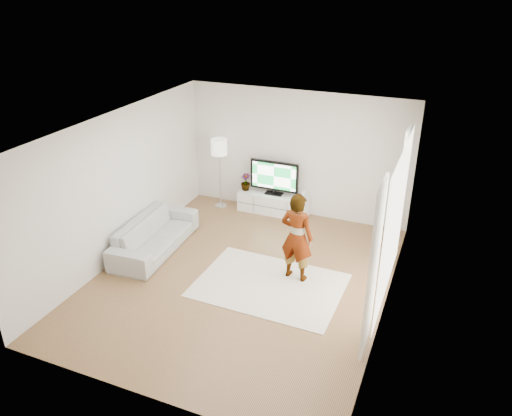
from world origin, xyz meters
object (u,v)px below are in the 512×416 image
at_px(media_console, 273,203).
at_px(floor_lamp, 219,150).
at_px(rug, 269,285).
at_px(sofa, 155,235).
at_px(player, 297,237).
at_px(television, 274,177).

xyz_separation_m(media_console, floor_lamp, (-1.27, -0.14, 1.16)).
bearing_deg(rug, sofa, 172.56).
bearing_deg(player, floor_lamp, -32.73).
height_order(television, player, player).
distance_m(television, rug, 3.10).
relative_size(television, player, 0.68).
height_order(rug, sofa, sofa).
height_order(media_console, player, player).
relative_size(player, floor_lamp, 1.00).
height_order(television, sofa, television).
relative_size(television, sofa, 0.51).
height_order(player, floor_lamp, player).
xyz_separation_m(player, sofa, (-2.89, -0.09, -0.51)).
distance_m(television, player, 2.73).
distance_m(media_console, sofa, 2.92).
relative_size(rug, player, 1.53).
xyz_separation_m(rug, floor_lamp, (-2.24, 2.65, 1.38)).
bearing_deg(television, sofa, -122.45).
height_order(media_console, floor_lamp, floor_lamp).
xyz_separation_m(television, floor_lamp, (-1.27, -0.17, 0.51)).
bearing_deg(floor_lamp, sofa, -97.56).
bearing_deg(media_console, sofa, -122.74).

